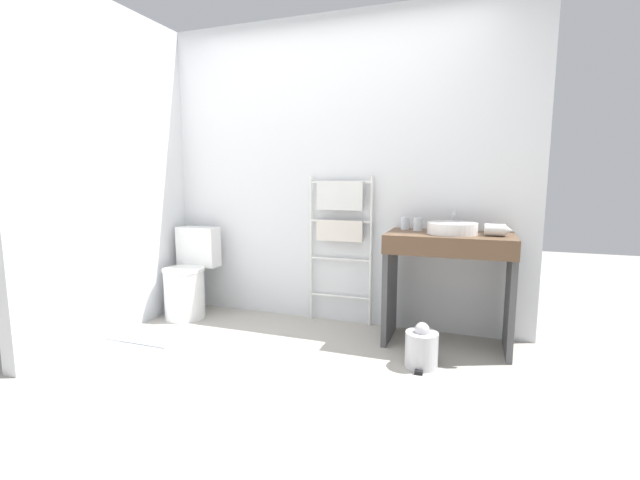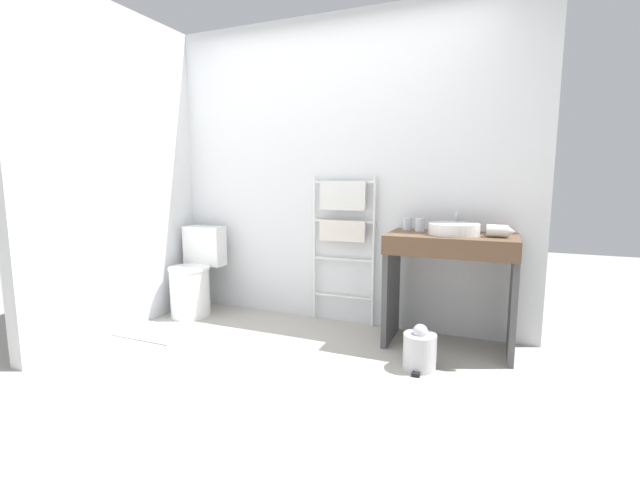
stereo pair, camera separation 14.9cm
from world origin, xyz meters
name	(u,v)px [view 2 (the right image)]	position (x,y,z in m)	size (l,w,h in m)	color
ground_plane	(251,392)	(0.00, 0.00, 0.00)	(12.00, 12.00, 0.00)	#A8A399
wall_back	(338,173)	(0.00, 1.44, 1.27)	(3.22, 0.12, 2.54)	silver
wall_side	(130,173)	(-1.55, 0.69, 1.27)	(0.12, 2.06, 2.54)	silver
toilet	(194,278)	(-1.24, 1.06, 0.33)	(0.39, 0.49, 0.80)	white
towel_radiator	(343,221)	(0.08, 1.33, 0.88)	(0.55, 0.06, 1.25)	white
vanity_counter	(450,273)	(0.97, 1.12, 0.56)	(0.89, 0.51, 0.83)	brown
sink_basin	(454,229)	(0.99, 1.12, 0.88)	(0.35, 0.35, 0.08)	white
faucet	(457,219)	(0.99, 1.31, 0.93)	(0.02, 0.10, 0.15)	silver
cup_near_wall	(408,224)	(0.63, 1.27, 0.88)	(0.07, 0.07, 0.09)	silver
cup_near_edge	(420,225)	(0.73, 1.23, 0.88)	(0.07, 0.07, 0.10)	silver
hair_dryer	(499,231)	(1.28, 1.10, 0.88)	(0.18, 0.18, 0.08)	white
trash_bin	(420,350)	(0.85, 0.68, 0.13)	(0.21, 0.25, 0.30)	silver
bath_mat	(155,332)	(-1.22, 0.53, 0.01)	(0.56, 0.36, 0.01)	#B2BCCC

